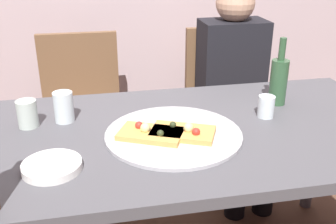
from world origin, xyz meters
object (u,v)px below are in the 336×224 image
Objects in this scene: pizza_slice_extra at (183,132)px; plate_stack at (52,166)px; wine_bottle at (279,80)px; chair_left at (82,106)px; pizza_tray at (174,134)px; wine_glass at (266,107)px; chair_right at (226,95)px; dining_table at (191,146)px; tumbler_near at (64,107)px; short_glass at (27,114)px; guest_in_sweater at (236,83)px; pizza_slice_last at (150,133)px.

pizza_slice_extra is 0.46m from plate_stack.
wine_bottle reaches higher than chair_left.
wine_glass is (0.39, 0.09, 0.04)m from pizza_tray.
wine_bottle is 0.98m from plate_stack.
plate_stack is 0.20× the size of chair_right.
dining_table is at bearing -171.54° from wine_glass.
tumbler_near is 1.15m from chair_right.
short_glass reaches higher than dining_table.
wine_glass reaches higher than pizza_slice_extra.
dining_table is 6.58× the size of pizza_slice_extra.
chair_right is at bearing 88.58° from wine_bottle.
pizza_slice_extra is 0.22× the size of guest_in_sweater.
wine_bottle reaches higher than pizza_tray.
dining_table is at bearing -158.11° from wine_bottle.
plate_stack is at bearing -159.84° from pizza_tray.
dining_table is 14.27× the size of tumbler_near.
guest_in_sweater reaches higher than wine_bottle.
wine_bottle is 0.31× the size of chair_left.
guest_in_sweater is at bearing 54.92° from pizza_tray.
pizza_slice_extra reaches higher than pizza_tray.
wine_glass is 0.66m from guest_in_sweater.
chair_right is at bearing 62.43° from dining_table.
dining_table is 0.95m from chair_right.
guest_in_sweater is (0.92, 0.88, -0.10)m from plate_stack.
wine_bottle reaches higher than tumbler_near.
wine_bottle is 0.74m from chair_right.
guest_in_sweater is (0.48, 0.75, -0.11)m from pizza_slice_extra.
pizza_tray is at bearing 59.83° from chair_right.
chair_right is (0.92, 1.03, -0.23)m from plate_stack.
pizza_slice_extra is 0.90m from guest_in_sweater.
short_glass reaches higher than wine_glass.
chair_right is 0.77× the size of guest_in_sweater.
pizza_tray is at bearing 5.34° from pizza_slice_last.
plate_stack is 0.15× the size of guest_in_sweater.
chair_left is (-0.73, 0.79, -0.26)m from wine_glass.
pizza_tray is at bearing 143.64° from pizza_slice_extra.
pizza_slice_last is 0.37m from tumbler_near.
wine_bottle reaches higher than short_glass.
pizza_slice_last is at bearing 23.70° from plate_stack.
dining_table is at bearing 56.55° from pizza_slice_extra.
chair_left is (-0.34, 0.88, -0.22)m from pizza_tray.
guest_in_sweater is (0.02, 0.51, -0.19)m from wine_bottle.
chair_left and chair_right have the same top height.
chair_right reaches higher than wine_glass.
chair_left reaches higher than pizza_slice_extra.
tumbler_near is at bearing -179.56° from wine_bottle.
plate_stack is 0.20× the size of chair_left.
chair_left reaches higher than dining_table.
pizza_slice_extra is 0.47m from tumbler_near.
wine_glass is at bearing 79.25° from guest_in_sweater.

